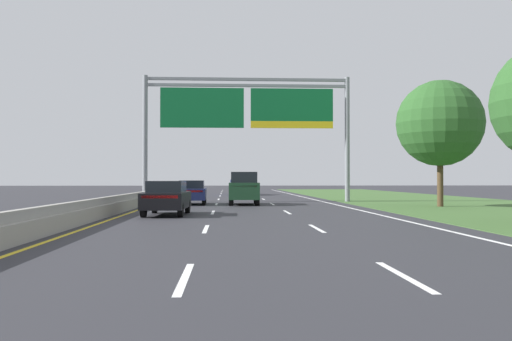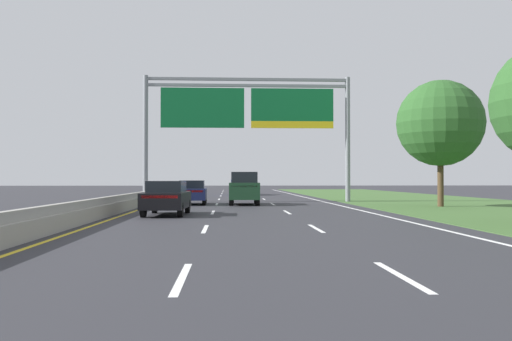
# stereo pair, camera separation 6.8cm
# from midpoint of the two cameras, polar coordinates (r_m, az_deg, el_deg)

# --- Properties ---
(ground_plane) EXTENTS (220.00, 220.00, 0.00)m
(ground_plane) POSITION_cam_midpoint_polar(r_m,az_deg,el_deg) (33.72, -0.99, -3.72)
(ground_plane) COLOR #2B2B30
(lane_striping) EXTENTS (11.96, 106.00, 0.01)m
(lane_striping) POSITION_cam_midpoint_polar(r_m,az_deg,el_deg) (33.26, -0.97, -3.75)
(lane_striping) COLOR white
(lane_striping) RESTS_ON ground
(grass_verge_right) EXTENTS (14.00, 110.00, 0.02)m
(grass_verge_right) POSITION_cam_midpoint_polar(r_m,az_deg,el_deg) (36.91, 21.24, -3.40)
(grass_verge_right) COLOR #3D602D
(grass_verge_right) RESTS_ON ground
(median_barrier_concrete) EXTENTS (0.60, 110.00, 0.85)m
(median_barrier_concrete) POSITION_cam_midpoint_polar(r_m,az_deg,el_deg) (34.13, -12.15, -3.07)
(median_barrier_concrete) COLOR #99968E
(median_barrier_concrete) RESTS_ON ground
(overhead_sign_gantry) EXTENTS (15.06, 0.42, 9.14)m
(overhead_sign_gantry) POSITION_cam_midpoint_polar(r_m,az_deg,el_deg) (39.81, -0.83, 6.04)
(overhead_sign_gantry) COLOR gray
(overhead_sign_gantry) RESTS_ON ground
(pickup_truck_blue) EXTENTS (2.01, 5.40, 2.20)m
(pickup_truck_blue) POSITION_cam_midpoint_polar(r_m,az_deg,el_deg) (57.62, -1.60, -1.49)
(pickup_truck_blue) COLOR navy
(pickup_truck_blue) RESTS_ON ground
(car_navy_left_lane_sedan) EXTENTS (1.91, 4.44, 1.57)m
(car_navy_left_lane_sedan) POSITION_cam_midpoint_polar(r_m,az_deg,el_deg) (36.05, -6.61, -2.23)
(car_navy_left_lane_sedan) COLOR #161E47
(car_navy_left_lane_sedan) RESTS_ON ground
(car_darkgreen_centre_lane_suv) EXTENTS (1.99, 4.74, 2.11)m
(car_darkgreen_centre_lane_suv) POSITION_cam_midpoint_polar(r_m,az_deg,el_deg) (35.54, -1.19, -1.81)
(car_darkgreen_centre_lane_suv) COLOR #193D23
(car_darkgreen_centre_lane_suv) RESTS_ON ground
(car_black_left_lane_sedan) EXTENTS (1.94, 4.45, 1.57)m
(car_black_left_lane_sedan) POSITION_cam_midpoint_polar(r_m,az_deg,el_deg) (25.44, -9.22, -2.78)
(car_black_left_lane_sedan) COLOR black
(car_black_left_lane_sedan) RESTS_ON ground
(roadside_tree_mid) EXTENTS (5.16, 5.16, 7.59)m
(roadside_tree_mid) POSITION_cam_midpoint_polar(r_m,az_deg,el_deg) (34.66, 18.71, 4.68)
(roadside_tree_mid) COLOR #4C3823
(roadside_tree_mid) RESTS_ON ground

